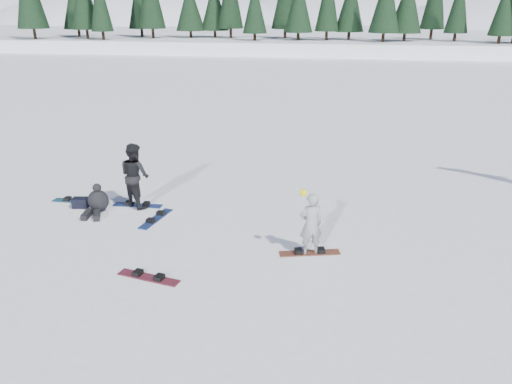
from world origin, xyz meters
The scene contains 11 objects.
ground centered at (0.00, 0.00, 0.00)m, with size 420.00×420.00×0.00m, color white.
alpine_backdrop centered at (-11.72, 189.16, -13.97)m, with size 412.50×227.00×53.20m.
snowboarder_woman centered at (1.81, -0.06, 0.81)m, with size 0.68×0.58×1.73m.
snowboarder_man centered at (-3.58, 2.18, 0.98)m, with size 0.96×0.74×1.97m, color black.
seated_rider centered at (-4.53, 1.51, 0.34)m, with size 0.74×1.10×0.87m.
gear_bag centered at (-5.23, 1.77, 0.15)m, with size 0.45×0.30×0.30m, color black.
snowboard_woman centered at (1.82, -0.06, 0.01)m, with size 1.50×0.28×0.03m, color brown.
snowboard_man centered at (-3.58, 2.18, 0.01)m, with size 1.50×0.28×0.03m, color navy.
snowboard_loose_a centered at (-2.67, 1.30, 0.01)m, with size 1.50×0.28×0.03m, color navy.
snowboard_loose_c centered at (-5.60, 2.16, 0.01)m, with size 1.50×0.28×0.03m, color #16567B.
snowboard_loose_b centered at (-1.67, -1.85, 0.01)m, with size 1.50×0.28×0.03m, color maroon.
Camera 1 is at (2.37, -11.10, 5.77)m, focal length 35.00 mm.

